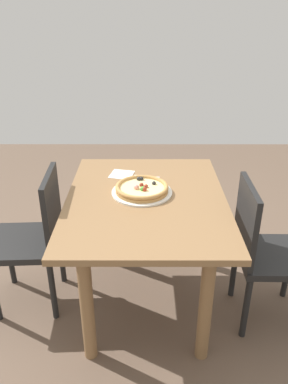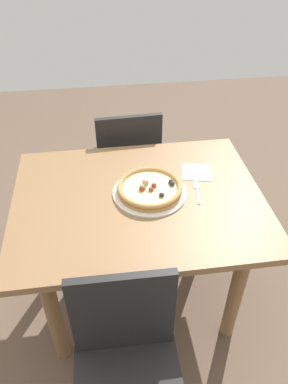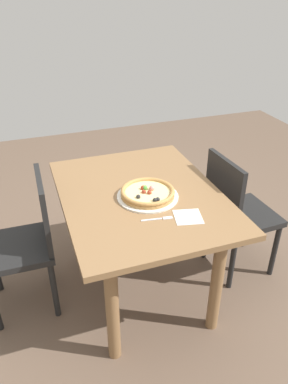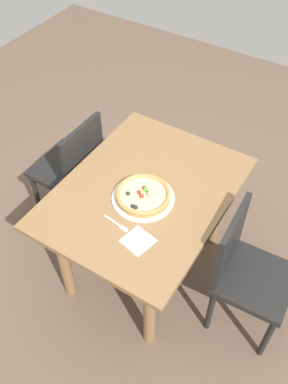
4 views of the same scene
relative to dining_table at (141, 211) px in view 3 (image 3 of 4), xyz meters
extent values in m
plane|color=brown|center=(0.00, 0.00, -0.62)|extent=(6.00, 6.00, 0.00)
cube|color=olive|center=(0.00, 0.00, 0.11)|extent=(1.16, 0.89, 0.03)
cylinder|color=olive|center=(-0.43, -0.30, -0.27)|extent=(0.07, 0.07, 0.71)
cylinder|color=olive|center=(0.43, -0.30, -0.27)|extent=(0.07, 0.07, 0.71)
cylinder|color=olive|center=(-0.43, 0.30, -0.27)|extent=(0.07, 0.07, 0.71)
cylinder|color=olive|center=(0.43, 0.30, -0.27)|extent=(0.07, 0.07, 0.71)
cylinder|color=black|center=(0.04, -0.56, -0.41)|extent=(0.04, 0.04, 0.42)
cylinder|color=black|center=(-0.30, -0.55, -0.41)|extent=(0.04, 0.04, 0.42)
cube|color=black|center=(-0.13, -0.73, -0.19)|extent=(0.41, 0.41, 0.04)
cube|color=black|center=(-0.13, -0.54, 0.04)|extent=(0.38, 0.04, 0.42)
cylinder|color=black|center=(-0.17, 0.89, -0.41)|extent=(0.04, 0.04, 0.42)
cylinder|color=black|center=(0.17, 0.90, -0.41)|extent=(0.04, 0.04, 0.42)
cylinder|color=black|center=(-0.15, 0.55, -0.41)|extent=(0.04, 0.04, 0.42)
cylinder|color=black|center=(0.19, 0.57, -0.41)|extent=(0.04, 0.04, 0.42)
cube|color=black|center=(0.01, 0.73, -0.19)|extent=(0.42, 0.42, 0.04)
cube|color=black|center=(0.02, 0.54, 0.04)|extent=(0.38, 0.05, 0.42)
cylinder|color=silver|center=(0.06, 0.02, 0.13)|extent=(0.35, 0.35, 0.01)
cylinder|color=#B78447|center=(0.06, 0.02, 0.14)|extent=(0.30, 0.30, 0.02)
cylinder|color=beige|center=(0.06, 0.02, 0.15)|extent=(0.26, 0.26, 0.01)
torus|color=#B78447|center=(0.06, 0.02, 0.16)|extent=(0.30, 0.30, 0.02)
sphere|color=#262626|center=(0.16, 0.04, 0.16)|extent=(0.02, 0.02, 0.02)
sphere|color=#4C9E38|center=(0.02, 0.02, 0.16)|extent=(0.03, 0.03, 0.03)
sphere|color=maroon|center=(0.08, 0.03, 0.16)|extent=(0.03, 0.03, 0.03)
sphere|color=#262626|center=(0.16, 0.03, 0.16)|extent=(0.02, 0.02, 0.02)
sphere|color=maroon|center=(0.02, 0.01, 0.16)|extent=(0.03, 0.03, 0.03)
sphere|color=#E58C7F|center=(0.04, 0.05, 0.17)|extent=(0.03, 0.03, 0.03)
sphere|color=maroon|center=(0.06, 0.00, 0.16)|extent=(0.02, 0.02, 0.02)
sphere|color=#262626|center=(0.10, -0.05, 0.16)|extent=(0.02, 0.02, 0.02)
cube|color=silver|center=(0.28, -0.03, 0.12)|extent=(0.03, 0.11, 0.00)
cube|color=silver|center=(0.29, 0.05, 0.12)|extent=(0.03, 0.05, 0.00)
cube|color=white|center=(0.31, 0.15, 0.12)|extent=(0.17, 0.17, 0.00)
camera|label=1|loc=(-1.88, 0.01, 1.10)|focal=35.37mm
camera|label=2|loc=(-0.15, -1.30, 1.23)|focal=34.69mm
camera|label=3|loc=(1.74, -0.58, 1.20)|focal=34.64mm
camera|label=4|loc=(1.36, 0.84, 1.86)|focal=39.40mm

